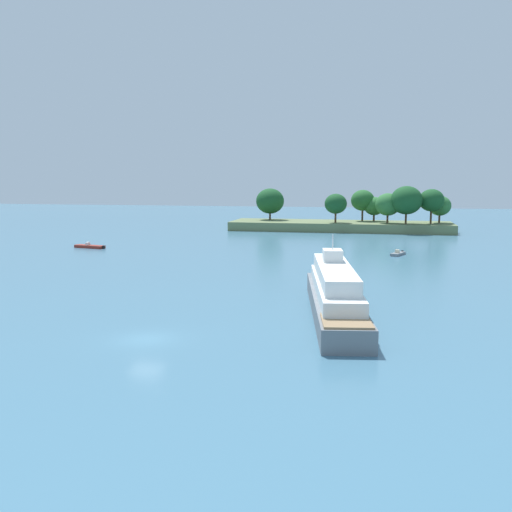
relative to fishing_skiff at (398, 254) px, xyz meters
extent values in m
plane|color=teal|center=(-20.04, -52.73, -0.25)|extent=(400.00, 400.00, 0.00)
cube|color=#66754C|center=(-11.79, 41.53, 0.76)|extent=(50.21, 13.69, 2.01)
cylinder|color=#513823|center=(-28.87, 44.47, 2.67)|extent=(0.44, 0.44, 1.81)
ellipsoid|color=#194C23|center=(-28.87, 44.47, 6.27)|extent=(6.74, 6.74, 6.07)
cylinder|color=#513823|center=(-12.66, 38.31, 2.90)|extent=(0.44, 0.44, 2.28)
ellipsoid|color=#194C23|center=(-12.66, 38.31, 6.04)|extent=(5.00, 5.00, 4.50)
cylinder|color=#513823|center=(-6.89, 44.90, 3.10)|extent=(0.44, 0.44, 2.67)
ellipsoid|color=#235B28|center=(-6.89, 44.90, 6.61)|extent=(5.44, 5.44, 4.89)
cylinder|color=#513823|center=(-4.23, 44.82, 2.58)|extent=(0.44, 0.44, 1.63)
ellipsoid|color=#2D6B33|center=(-4.23, 44.82, 5.30)|extent=(4.76, 4.76, 4.29)
cylinder|color=#513823|center=(-1.19, 39.53, 2.74)|extent=(0.44, 0.44, 1.96)
ellipsoid|color=#2D6B33|center=(-1.19, 39.53, 5.94)|extent=(5.54, 5.54, 4.99)
cylinder|color=#513823|center=(2.73, 38.17, 2.98)|extent=(0.44, 0.44, 2.43)
ellipsoid|color=#194C23|center=(2.73, 38.17, 6.96)|extent=(6.90, 6.90, 6.21)
cylinder|color=#513823|center=(8.14, 39.65, 3.26)|extent=(0.44, 0.44, 2.99)
ellipsoid|color=#194C23|center=(8.14, 39.65, 6.94)|extent=(5.47, 5.47, 4.92)
cylinder|color=#513823|center=(10.21, 42.58, 2.70)|extent=(0.44, 0.44, 1.88)
ellipsoid|color=#2D6B33|center=(10.21, 42.58, 5.62)|extent=(4.95, 4.95, 4.45)
cube|color=slate|center=(-0.01, -0.03, -0.04)|extent=(2.52, 3.87, 0.42)
cube|color=beige|center=(-0.11, -0.28, 0.43)|extent=(0.75, 0.69, 0.50)
cube|color=black|center=(0.74, 1.82, 0.03)|extent=(0.40, 0.38, 0.56)
cube|color=slate|center=(-6.77, -41.96, 0.65)|extent=(7.65, 24.20, 1.79)
cube|color=white|center=(-6.77, -41.96, 2.19)|extent=(6.24, 18.92, 1.30)
cube|color=white|center=(-6.83, -41.57, 3.49)|extent=(5.39, 16.49, 1.30)
cube|color=white|center=(-7.25, -39.01, 4.69)|extent=(2.11, 2.65, 1.10)
cube|color=#937551|center=(-5.24, -51.39, 1.62)|extent=(4.13, 4.80, 0.16)
cylinder|color=silver|center=(-7.25, -39.01, 5.94)|extent=(0.10, 0.10, 1.40)
cube|color=maroon|center=(-52.07, -1.41, 0.00)|extent=(5.84, 2.59, 0.49)
cube|color=white|center=(-52.48, -1.32, 0.49)|extent=(0.64, 0.81, 0.50)
cube|color=black|center=(-49.15, -2.02, 0.03)|extent=(0.34, 0.37, 0.56)
camera|label=1|loc=(-3.18, -92.14, 11.83)|focal=40.34mm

